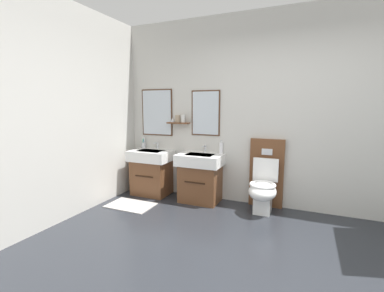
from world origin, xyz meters
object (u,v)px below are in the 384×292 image
(toilet, at_px, (264,184))
(vanity_sink_right, at_px, (200,176))
(vanity_sink_left, at_px, (152,171))
(soap_dispenser, at_px, (221,148))
(toothbrush_cup, at_px, (144,145))

(toilet, bearing_deg, vanity_sink_right, -179.20)
(vanity_sink_left, distance_m, soap_dispenser, 1.24)
(vanity_sink_left, height_order, vanity_sink_right, same)
(toilet, height_order, soap_dispenser, toilet)
(toothbrush_cup, distance_m, soap_dispenser, 1.40)
(vanity_sink_left, xyz_separation_m, toothbrush_cup, (-0.26, 0.17, 0.40))
(toothbrush_cup, bearing_deg, vanity_sink_right, -8.74)
(vanity_sink_right, height_order, toilet, toilet)
(toilet, xyz_separation_m, soap_dispenser, (-0.69, 0.17, 0.45))
(toilet, bearing_deg, vanity_sink_left, -179.58)
(vanity_sink_left, xyz_separation_m, vanity_sink_right, (0.88, 0.00, 0.00))
(soap_dispenser, bearing_deg, vanity_sink_left, -170.85)
(toothbrush_cup, xyz_separation_m, soap_dispenser, (1.40, 0.01, 0.03))
(toilet, bearing_deg, soap_dispenser, 166.15)
(toilet, relative_size, toothbrush_cup, 4.93)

